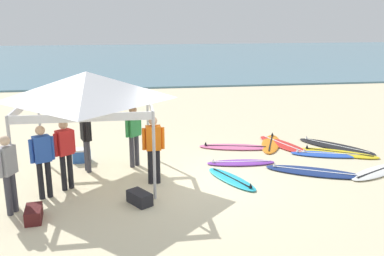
% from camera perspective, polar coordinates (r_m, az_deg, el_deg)
% --- Properties ---
extents(ground_plane, '(80.00, 80.00, 0.00)m').
position_cam_1_polar(ground_plane, '(10.78, 0.37, -7.19)').
color(ground_plane, beige).
extents(sea, '(80.00, 36.00, 0.10)m').
position_cam_1_polar(sea, '(42.14, -6.36, 9.45)').
color(sea, '#568499').
rests_on(sea, ground).
extents(canopy_tent, '(3.14, 3.14, 2.75)m').
position_cam_1_polar(canopy_tent, '(10.66, -13.97, 5.48)').
color(canopy_tent, '#B7B7BC').
rests_on(canopy_tent, ground).
extents(surfboard_red, '(1.36, 2.34, 0.19)m').
position_cam_1_polar(surfboard_red, '(13.88, 12.27, -2.24)').
color(surfboard_red, red).
rests_on(surfboard_red, ground).
extents(surfboard_navy, '(2.59, 1.76, 0.19)m').
position_cam_1_polar(surfboard_navy, '(11.76, 16.09, -5.68)').
color(surfboard_navy, navy).
rests_on(surfboard_navy, ground).
extents(surfboard_cyan, '(1.21, 1.88, 0.19)m').
position_cam_1_polar(surfboard_cyan, '(10.86, 5.35, -6.88)').
color(surfboard_cyan, '#23B2CC').
rests_on(surfboard_cyan, ground).
extents(surfboard_yellow, '(2.28, 1.74, 0.19)m').
position_cam_1_polar(surfboard_yellow, '(13.53, 19.12, -3.20)').
color(surfboard_yellow, yellow).
rests_on(surfboard_yellow, ground).
extents(surfboard_purple, '(1.96, 0.68, 0.19)m').
position_cam_1_polar(surfboard_purple, '(12.05, 6.55, -4.65)').
color(surfboard_purple, purple).
rests_on(surfboard_purple, ground).
extents(surfboard_pink, '(2.35, 1.11, 0.19)m').
position_cam_1_polar(surfboard_pink, '(13.43, 5.79, -2.55)').
color(surfboard_pink, pink).
rests_on(surfboard_pink, ground).
extents(surfboard_white, '(2.16, 1.47, 0.19)m').
position_cam_1_polar(surfboard_white, '(12.35, 23.73, -5.39)').
color(surfboard_white, white).
rests_on(surfboard_white, ground).
extents(surfboard_black, '(2.10, 2.37, 0.19)m').
position_cam_1_polar(surfboard_black, '(14.19, 18.77, -2.34)').
color(surfboard_black, black).
rests_on(surfboard_black, ground).
extents(surfboard_blue, '(2.26, 1.18, 0.19)m').
position_cam_1_polar(surfboard_blue, '(13.31, 17.82, -3.39)').
color(surfboard_blue, blue).
rests_on(surfboard_blue, ground).
extents(surfboard_orange, '(1.32, 2.17, 0.19)m').
position_cam_1_polar(surfboard_orange, '(13.93, 10.56, -2.08)').
color(surfboard_orange, orange).
rests_on(surfboard_orange, ground).
extents(person_orange, '(0.55, 0.23, 1.71)m').
position_cam_1_polar(person_orange, '(10.37, -5.21, -2.35)').
color(person_orange, black).
rests_on(person_orange, ground).
extents(person_blue, '(0.50, 0.36, 1.71)m').
position_cam_1_polar(person_blue, '(10.08, -19.50, -3.70)').
color(person_blue, black).
rests_on(person_blue, ground).
extents(person_green, '(0.44, 0.40, 1.71)m').
position_cam_1_polar(person_green, '(11.62, -7.88, -0.52)').
color(person_green, '#383842').
rests_on(person_green, ground).
extents(person_black, '(0.32, 0.53, 1.71)m').
position_cam_1_polar(person_black, '(11.48, -14.10, -1.03)').
color(person_black, '#383842').
rests_on(person_black, ground).
extents(person_red, '(0.45, 0.40, 1.71)m').
position_cam_1_polar(person_red, '(10.42, -16.73, -2.86)').
color(person_red, black).
rests_on(person_red, ground).
extents(person_grey, '(0.34, 0.52, 1.71)m').
position_cam_1_polar(person_grey, '(9.56, -23.54, -5.11)').
color(person_grey, '#383842').
rests_on(person_grey, ground).
extents(gear_bag_near_tent, '(0.60, 0.68, 0.28)m').
position_cam_1_polar(gear_bag_near_tent, '(9.58, -7.08, -9.34)').
color(gear_bag_near_tent, '#232328').
rests_on(gear_bag_near_tent, ground).
extents(gear_bag_by_pole, '(0.39, 0.63, 0.28)m').
position_cam_1_polar(gear_bag_by_pole, '(9.38, -20.56, -10.81)').
color(gear_bag_by_pole, '#4C1919').
rests_on(gear_bag_by_pole, ground).
extents(cooler_box, '(0.50, 0.36, 0.39)m').
position_cam_1_polar(cooler_box, '(12.50, -14.64, -3.56)').
color(cooler_box, '#2D60B7').
rests_on(cooler_box, ground).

